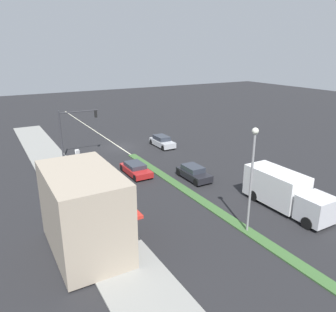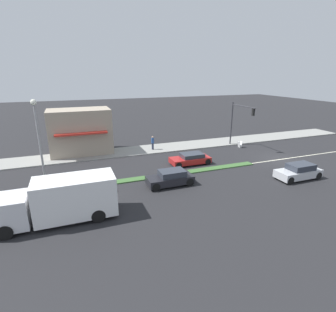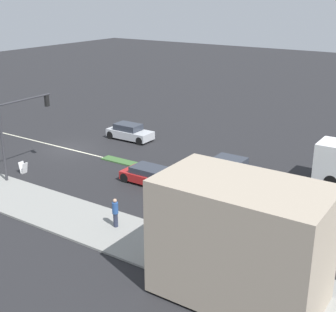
% 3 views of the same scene
% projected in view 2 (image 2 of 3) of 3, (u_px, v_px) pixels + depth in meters
% --- Properties ---
extents(ground_plane, '(160.00, 160.00, 0.00)m').
position_uv_depth(ground_plane, '(121.00, 182.00, 23.42)').
color(ground_plane, '#232326').
extents(sidewalk_right, '(4.00, 73.00, 0.12)m').
position_uv_depth(sidewalk_right, '(102.00, 154.00, 31.26)').
color(sidewalk_right, gray).
rests_on(sidewalk_right, ground).
extents(median_strip, '(0.90, 46.00, 0.10)m').
position_uv_depth(median_strip, '(6.00, 197.00, 20.37)').
color(median_strip, '#3D6633').
rests_on(median_strip, ground).
extents(lane_marking_center, '(0.16, 60.00, 0.01)m').
position_uv_depth(lane_marking_center, '(280.00, 159.00, 29.49)').
color(lane_marking_center, beige).
rests_on(lane_marking_center, ground).
extents(building_corner_store, '(4.75, 7.00, 5.20)m').
position_uv_depth(building_corner_store, '(80.00, 131.00, 30.98)').
color(building_corner_store, tan).
rests_on(building_corner_store, sidewalk_right).
extents(traffic_signal_main, '(4.59, 0.34, 5.60)m').
position_uv_depth(traffic_signal_main, '(238.00, 118.00, 33.23)').
color(traffic_signal_main, '#333338').
rests_on(traffic_signal_main, sidewalk_right).
extents(street_lamp, '(0.44, 0.44, 7.37)m').
position_uv_depth(street_lamp, '(38.00, 135.00, 19.93)').
color(street_lamp, gray).
rests_on(street_lamp, median_strip).
extents(pedestrian, '(0.34, 0.34, 1.69)m').
position_uv_depth(pedestrian, '(153.00, 143.00, 32.70)').
color(pedestrian, '#282D42').
rests_on(pedestrian, sidewalk_right).
extents(warning_aframe_sign, '(0.45, 0.53, 0.84)m').
position_uv_depth(warning_aframe_sign, '(240.00, 144.00, 34.11)').
color(warning_aframe_sign, silver).
rests_on(warning_aframe_sign, ground).
extents(delivery_truck, '(2.44, 7.50, 2.87)m').
position_uv_depth(delivery_truck, '(61.00, 200.00, 16.90)').
color(delivery_truck, silver).
rests_on(delivery_truck, ground).
extents(sedan_dark, '(1.77, 3.98, 1.34)m').
position_uv_depth(sedan_dark, '(170.00, 178.00, 22.57)').
color(sedan_dark, black).
rests_on(sedan_dark, ground).
extents(hatchback_red, '(1.90, 4.22, 1.17)m').
position_uv_depth(hatchback_red, '(190.00, 159.00, 27.87)').
color(hatchback_red, '#AD1E1E').
rests_on(hatchback_red, ground).
extents(sedan_silver, '(1.77, 4.19, 1.42)m').
position_uv_depth(sedan_silver, '(299.00, 172.00, 23.95)').
color(sedan_silver, '#B7BABF').
rests_on(sedan_silver, ground).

